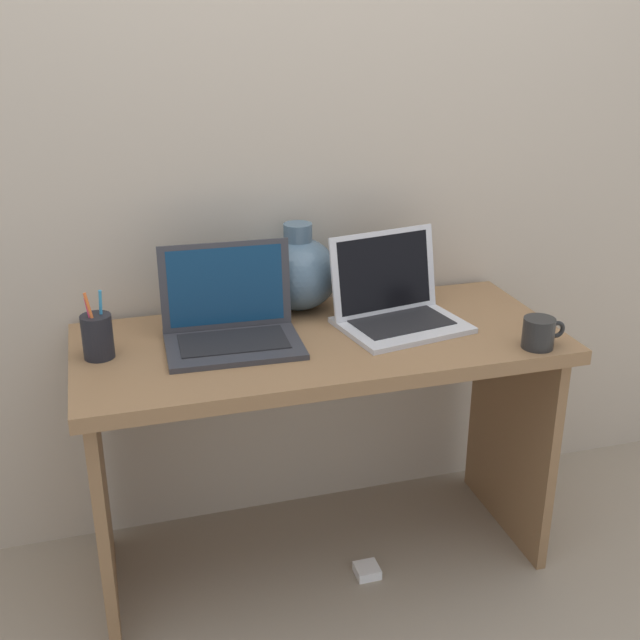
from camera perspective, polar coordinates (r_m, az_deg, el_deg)
name	(u,v)px	position (r m, az deg, el deg)	size (l,w,h in m)	color
ground_plane	(320,556)	(2.56, 0.00, -16.54)	(6.00, 6.00, 0.00)	gray
back_wall	(288,146)	(2.35, -2.30, 12.38)	(4.40, 0.04, 2.40)	#BCAD99
desk	(320,392)	(2.24, 0.00, -5.15)	(1.32, 0.58, 0.74)	olive
laptop_left	(230,317)	(2.14, -6.47, 0.18)	(0.37, 0.28, 0.25)	#333338
laptop_right	(394,301)	(2.26, 5.32, 1.36)	(0.38, 0.32, 0.25)	silver
green_vase	(298,273)	(2.34, -1.57, 3.42)	(0.23, 0.23, 0.26)	slate
coffee_mug	(539,333)	(2.17, 15.44, -0.90)	(0.12, 0.08, 0.08)	black
pen_cup	(97,336)	(2.11, -15.66, -1.11)	(0.08, 0.08, 0.18)	black
power_brick	(367,571)	(2.48, 3.39, -17.49)	(0.07, 0.07, 0.03)	white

